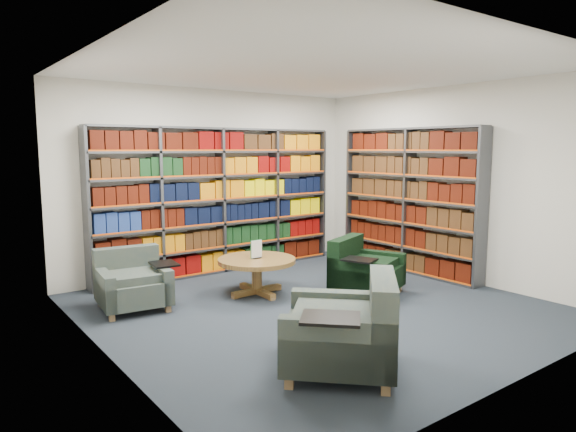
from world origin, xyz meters
TOP-DOWN VIEW (x-y plane):
  - room_shell at (0.00, 0.00)m, footprint 5.02×5.02m
  - bookshelf_back at (0.00, 2.34)m, footprint 4.00×0.28m
  - bookshelf_right at (2.34, 0.60)m, footprint 0.28×2.50m
  - chair_teal_left at (-1.79, 1.35)m, footprint 0.96×0.86m
  - chair_green_right at (0.88, 0.14)m, footprint 1.07×1.04m
  - chair_teal_front at (-0.94, -1.54)m, footprint 1.31×1.31m
  - coffee_table at (-0.28, 0.91)m, footprint 1.02×1.02m

SIDE VIEW (x-z plane):
  - chair_teal_left at x=-1.79m, z-range -0.07..0.64m
  - chair_green_right at x=0.88m, z-range -0.07..0.66m
  - chair_teal_front at x=-0.94m, z-range -0.08..0.76m
  - coffee_table at x=-0.28m, z-range 0.03..0.74m
  - bookshelf_back at x=0.00m, z-range 0.00..2.20m
  - bookshelf_right at x=2.34m, z-range 0.00..2.20m
  - room_shell at x=0.00m, z-range -0.01..2.81m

